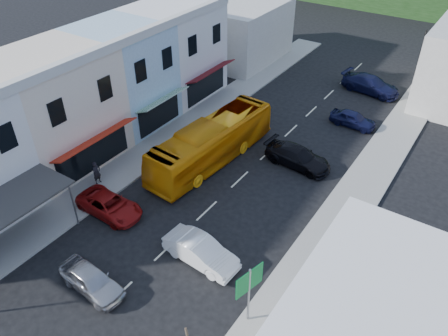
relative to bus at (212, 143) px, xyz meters
The scene contains 15 objects.
ground 9.45m from the bus, 71.44° to the right, with size 120.00×120.00×0.00m, color black.
sidewalk_left 4.91m from the bus, 165.59° to the left, with size 3.00×52.00×0.15m, color gray.
sidewalk_right 10.63m from the bus, ahead, with size 3.00×52.00×0.15m, color gray.
shopfront_row 10.56m from the bus, 158.07° to the right, with size 8.25×30.00×8.00m.
distant_block_left 20.34m from the bus, 116.44° to the left, with size 8.00×10.00×6.00m, color #B7B2A8.
bus is the anchor object (origin of this frame).
car_silver 13.32m from the bus, 83.14° to the right, with size 1.80×4.40×1.40m, color #A8A7AC.
car_white 9.95m from the bus, 58.56° to the right, with size 1.80×4.40×1.40m, color silver.
car_red 8.68m from the bus, 103.61° to the right, with size 1.90×4.60×1.40m, color maroon.
car_black_near 6.35m from the bus, 28.45° to the left, with size 1.84×4.50×1.40m, color black.
car_navy_mid 12.78m from the bus, 57.44° to the left, with size 1.80×4.40×1.40m, color black.
car_navy_far 18.80m from the bus, 71.47° to the left, with size 1.84×4.50×1.40m, color black.
pedestrian_left 8.34m from the bus, 125.72° to the right, with size 0.60×0.40×1.70m, color black.
direction_sign 13.94m from the bus, 47.78° to the right, with size 0.60×1.67×3.72m, color #055321, non-canonical shape.
traffic_signal 24.63m from the bus, 69.08° to the left, with size 0.77×1.13×5.15m, color black, non-canonical shape.
Camera 1 is at (12.66, -12.94, 18.71)m, focal length 35.00 mm.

